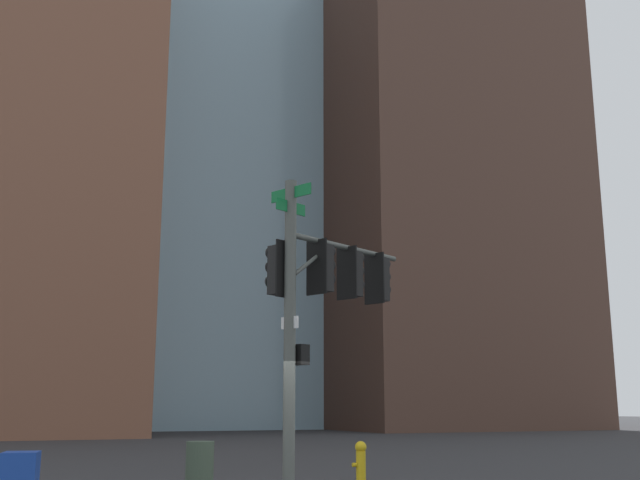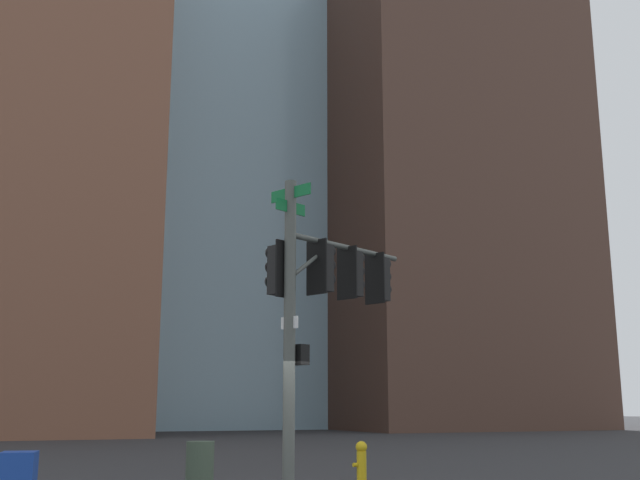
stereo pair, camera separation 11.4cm
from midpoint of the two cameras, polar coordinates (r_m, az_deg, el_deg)
The scene contains 5 objects.
signal_pole_assembly at distance 16.17m, azimuth -0.13°, elevation -3.71°, with size 3.61×2.07×6.16m.
fire_hydrant at distance 18.02m, azimuth 2.84°, elevation -15.88°, with size 0.34×0.26×0.87m.
litter_bin at distance 16.20m, azimuth -9.09°, elevation -16.15°, with size 0.56×0.56×0.95m, color #384738.
building_brick_midblock at distance 63.71m, azimuth 8.74°, elevation 3.43°, with size 19.09×15.80×37.36m, color #4C3328.
building_glass_tower at distance 79.57m, azimuth -5.45°, elevation 16.54°, with size 23.12×26.10×79.73m, color #8CB2C6.
Camera 1 is at (5.57, 13.89, 1.62)m, focal length 43.30 mm.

